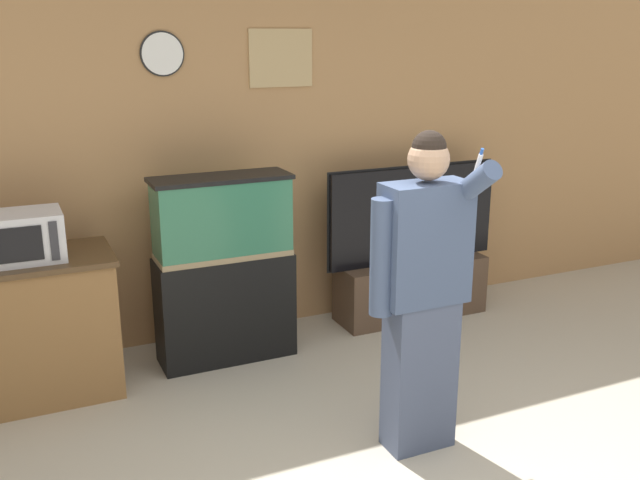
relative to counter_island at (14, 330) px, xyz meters
The scene contains 6 objects.
wall_back_paneled 2.06m from the counter_island, 16.06° to the left, with size 10.00×0.08×2.60m.
counter_island is the anchor object (origin of this frame).
microwave 0.63m from the counter_island, 23.02° to the right, with size 0.48×0.37×0.30m.
aquarium_on_stand 1.41m from the counter_island, ahead, with size 0.96×0.35×1.34m.
tv_on_stand 3.03m from the counter_island, ahead, with size 1.51×0.40×1.27m.
person_standing 2.58m from the counter_island, 37.05° to the right, with size 0.57×0.43×1.80m.
Camera 1 is at (-1.78, -2.22, 2.26)m, focal length 40.00 mm.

